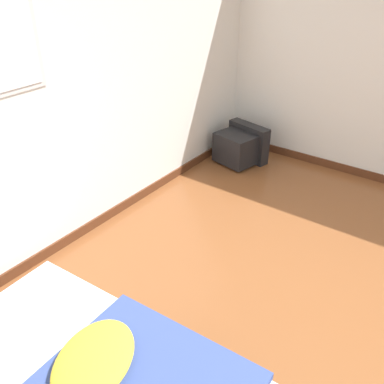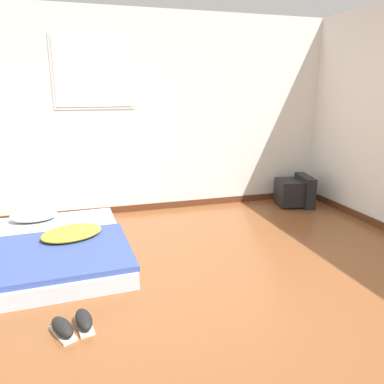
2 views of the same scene
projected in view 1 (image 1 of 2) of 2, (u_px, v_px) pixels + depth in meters
wall_back at (38, 99)px, 3.07m from camera, size 7.92×0.08×2.60m
crt_tv at (241, 146)px, 5.00m from camera, size 0.55×0.57×0.43m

